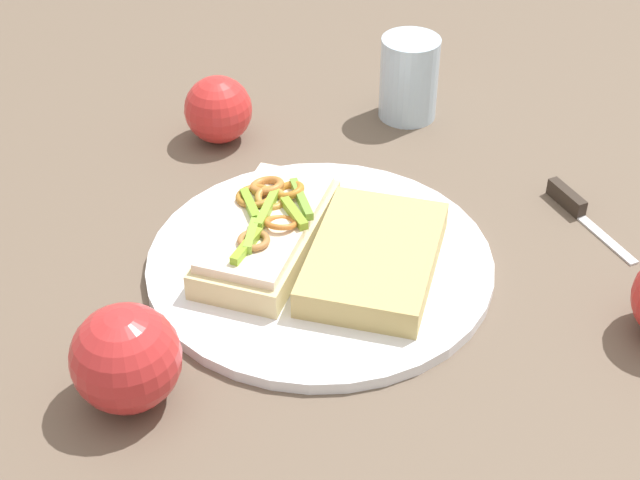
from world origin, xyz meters
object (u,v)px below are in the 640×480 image
(bread_slice_side, at_px, (374,258))
(knife, at_px, (577,208))
(drinking_glass, at_px, (409,78))
(sandwich, at_px, (268,231))
(apple_0, at_px, (218,110))
(apple_1, at_px, (126,358))
(plate, at_px, (320,263))

(bread_slice_side, distance_m, knife, 0.22)
(drinking_glass, bearing_deg, sandwich, 97.17)
(apple_0, bearing_deg, knife, -164.22)
(bread_slice_side, distance_m, apple_0, 0.27)
(drinking_glass, bearing_deg, apple_1, 97.33)
(sandwich, relative_size, apple_1, 2.31)
(drinking_glass, bearing_deg, plate, 107.01)
(apple_0, height_order, drinking_glass, drinking_glass)
(apple_0, relative_size, knife, 0.61)
(apple_0, xyz_separation_m, knife, (-0.36, -0.10, -0.03))
(plate, xyz_separation_m, drinking_glass, (0.08, -0.27, 0.04))
(knife, bearing_deg, plate, -96.94)
(sandwich, relative_size, drinking_glass, 2.10)
(drinking_glass, distance_m, knife, 0.24)
(sandwich, bearing_deg, plate, -91.38)
(plate, bearing_deg, knife, -124.76)
(plate, height_order, sandwich, sandwich)
(sandwich, xyz_separation_m, apple_0, (0.17, -0.12, 0.01))
(plate, distance_m, apple_0, 0.24)
(apple_0, distance_m, drinking_glass, 0.21)
(bread_slice_side, xyz_separation_m, apple_1, (0.07, 0.22, 0.02))
(plate, relative_size, drinking_glass, 3.34)
(apple_0, relative_size, drinking_glass, 0.78)
(bread_slice_side, relative_size, knife, 1.35)
(sandwich, height_order, apple_0, apple_0)
(apple_1, height_order, knife, apple_1)
(plate, relative_size, apple_0, 4.29)
(bread_slice_side, height_order, apple_1, apple_1)
(sandwich, distance_m, drinking_glass, 0.28)
(apple_1, relative_size, knife, 0.72)
(apple_1, bearing_deg, plate, -95.75)
(bread_slice_side, bearing_deg, knife, -49.21)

